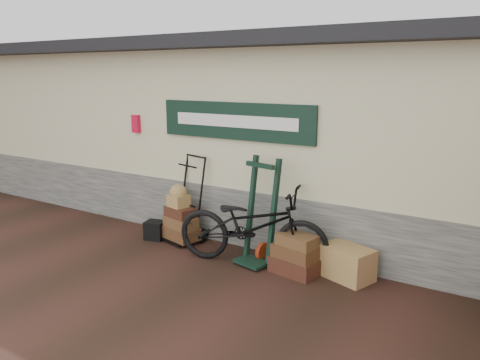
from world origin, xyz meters
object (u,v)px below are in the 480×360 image
at_px(suitcase_stack, 295,253).
at_px(bicycle, 252,222).
at_px(wicker_hamper, 347,263).
at_px(porter_trolley, 188,198).
at_px(black_trunk, 155,230).
at_px(green_barrow, 260,212).

bearing_deg(suitcase_stack, bicycle, -175.13).
bearing_deg(bicycle, wicker_hamper, -90.66).
bearing_deg(suitcase_stack, porter_trolley, 172.47).
bearing_deg(porter_trolley, wicker_hamper, 12.81).
xyz_separation_m(wicker_hamper, black_trunk, (-3.16, -0.21, -0.06)).
height_order(porter_trolley, suitcase_stack, porter_trolley).
xyz_separation_m(porter_trolley, bicycle, (1.37, -0.32, -0.07)).
relative_size(porter_trolley, wicker_hamper, 2.13).
bearing_deg(black_trunk, bicycle, -2.03).
xyz_separation_m(black_trunk, bicycle, (1.87, -0.07, 0.48)).
height_order(porter_trolley, wicker_hamper, porter_trolley).
height_order(green_barrow, wicker_hamper, green_barrow).
bearing_deg(wicker_hamper, black_trunk, -176.26).
distance_m(green_barrow, black_trunk, 2.01).
bearing_deg(black_trunk, green_barrow, 1.63).
relative_size(porter_trolley, bicycle, 0.65).
distance_m(suitcase_stack, bicycle, 0.73).
xyz_separation_m(green_barrow, suitcase_stack, (0.59, -0.07, -0.47)).
relative_size(green_barrow, suitcase_stack, 2.38).
relative_size(green_barrow, wicker_hamper, 2.30).
relative_size(porter_trolley, green_barrow, 0.93).
xyz_separation_m(porter_trolley, green_barrow, (1.42, -0.20, 0.05)).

